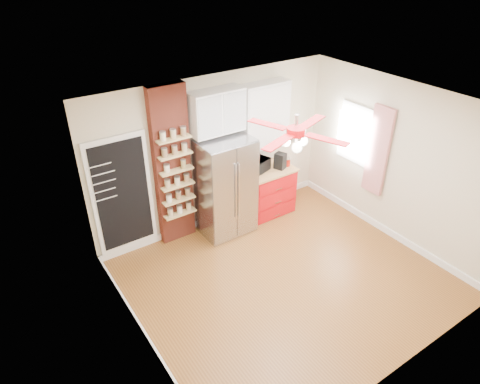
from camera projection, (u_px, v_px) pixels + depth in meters
floor at (285, 279)px, 6.56m from camera, size 4.50×4.50×0.00m
ceiling at (297, 111)px, 5.19m from camera, size 4.50×4.50×0.00m
wall_back at (215, 153)px, 7.30m from camera, size 4.50×0.02×2.70m
wall_front at (414, 290)px, 4.45m from camera, size 4.50×0.02×2.70m
wall_left at (136, 265)px, 4.79m from camera, size 0.02×4.00×2.70m
wall_right at (397, 163)px, 6.96m from camera, size 0.02×4.00×2.70m
chalkboard at (122, 195)px, 6.58m from camera, size 0.95×0.05×1.95m
brick_pillar at (172, 167)px, 6.83m from camera, size 0.60×0.16×2.70m
fridge at (225, 187)px, 7.25m from camera, size 0.90×0.70×1.75m
upper_glass_cabinet at (217, 112)px, 6.74m from camera, size 0.90×0.35×0.70m
red_cabinet at (268, 191)px, 7.97m from camera, size 0.94×0.64×0.90m
upper_shelf_unit at (264, 115)px, 7.37m from camera, size 0.90×0.30×1.15m
window at (356, 134)px, 7.49m from camera, size 0.04×0.75×1.05m
curtain at (378, 151)px, 7.13m from camera, size 0.06×0.40×1.55m
ceiling_fan at (296, 132)px, 5.33m from camera, size 1.40×1.40×0.44m
toaster_oven at (258, 165)px, 7.62m from camera, size 0.48×0.40×0.23m
coffee_maker at (280, 161)px, 7.71m from camera, size 0.22×0.23×0.30m
canister_left at (287, 162)px, 7.83m from camera, size 0.13×0.13×0.14m
canister_right at (284, 162)px, 7.85m from camera, size 0.14×0.14×0.14m
pantry_jar_oats at (167, 168)px, 6.63m from camera, size 0.10×0.10×0.12m
pantry_jar_beans at (183, 164)px, 6.73m from camera, size 0.08×0.08×0.14m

